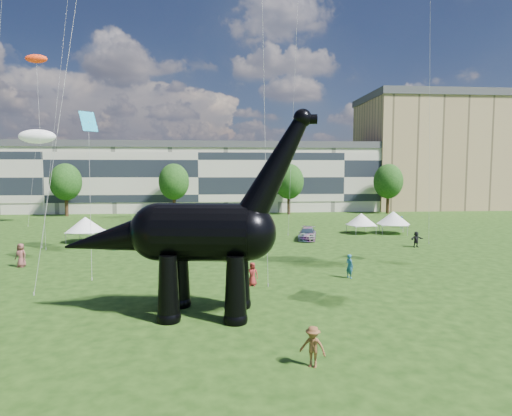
{
  "coord_description": "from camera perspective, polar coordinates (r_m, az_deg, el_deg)",
  "views": [
    {
      "loc": [
        -4.12,
        -21.43,
        7.51
      ],
      "look_at": [
        -1.63,
        8.0,
        5.0
      ],
      "focal_mm": 30.0,
      "sensor_mm": 36.0,
      "label": 1
    }
  ],
  "objects": [
    {
      "name": "tree_far_right",
      "position": [
        80.31,
        17.23,
        3.77
      ],
      "size": [
        5.2,
        5.2,
        9.44
      ],
      "color": "#382314",
      "rests_on": "ground"
    },
    {
      "name": "car_silver",
      "position": [
        48.6,
        -17.93,
        -3.37
      ],
      "size": [
        3.2,
        4.75,
        1.5
      ],
      "primitive_type": "imported",
      "rotation": [
        0.0,
        0.0,
        0.36
      ],
      "color": "#B9BABE",
      "rests_on": "ground"
    },
    {
      "name": "visitors",
      "position": [
        36.37,
        -1.18,
        -5.71
      ],
      "size": [
        40.76,
        39.97,
        1.89
      ],
      "color": "maroon",
      "rests_on": "ground"
    },
    {
      "name": "gazebo_near",
      "position": [
        54.54,
        17.84,
        -1.27
      ],
      "size": [
        4.7,
        4.7,
        2.71
      ],
      "rotation": [
        0.0,
        0.0,
        -0.24
      ],
      "color": "white",
      "rests_on": "ground"
    },
    {
      "name": "gazebo_left",
      "position": [
        49.15,
        -21.79,
        -2.03
      ],
      "size": [
        4.56,
        4.56,
        2.73
      ],
      "rotation": [
        0.0,
        0.0,
        -0.19
      ],
      "color": "white",
      "rests_on": "ground"
    },
    {
      "name": "tree_mid_right",
      "position": [
        75.42,
        4.42,
        3.92
      ],
      "size": [
        5.2,
        5.2,
        9.44
      ],
      "color": "#382314",
      "rests_on": "ground"
    },
    {
      "name": "dinosaur_sculpture",
      "position": [
        22.57,
        -8.24,
        -3.66
      ],
      "size": [
        13.62,
        4.37,
        11.09
      ],
      "rotation": [
        0.0,
        0.0,
        -0.14
      ],
      "color": "black",
      "rests_on": "ground"
    },
    {
      "name": "ground",
      "position": [
        23.08,
        5.89,
        -14.16
      ],
      "size": [
        220.0,
        220.0,
        0.0
      ],
      "primitive_type": "plane",
      "color": "#16330C",
      "rests_on": "ground"
    },
    {
      "name": "car_grey",
      "position": [
        41.88,
        -4.23,
        -4.43
      ],
      "size": [
        4.86,
        2.5,
        1.53
      ],
      "primitive_type": "imported",
      "rotation": [
        0.0,
        0.0,
        1.77
      ],
      "color": "gray",
      "rests_on": "ground"
    },
    {
      "name": "terrace_row",
      "position": [
        83.54,
        -7.51,
        3.78
      ],
      "size": [
        78.0,
        11.0,
        12.0
      ],
      "primitive_type": "cube",
      "color": "beige",
      "rests_on": "ground"
    },
    {
      "name": "car_dark",
      "position": [
        47.63,
        6.87,
        -3.44
      ],
      "size": [
        2.91,
        4.88,
        1.32
      ],
      "primitive_type": "imported",
      "rotation": [
        0.0,
        0.0,
        -0.25
      ],
      "color": "#595960",
      "rests_on": "ground"
    },
    {
      "name": "car_white",
      "position": [
        51.25,
        -2.92,
        -2.69
      ],
      "size": [
        6.19,
        4.27,
        1.57
      ],
      "primitive_type": "imported",
      "rotation": [
        0.0,
        0.0,
        1.9
      ],
      "color": "silver",
      "rests_on": "ground"
    },
    {
      "name": "tree_mid_left",
      "position": [
        74.86,
        -10.9,
        3.84
      ],
      "size": [
        5.2,
        5.2,
        9.44
      ],
      "color": "#382314",
      "rests_on": "ground"
    },
    {
      "name": "gazebo_far",
      "position": [
        53.56,
        13.86,
        -1.47
      ],
      "size": [
        4.01,
        4.01,
        2.48
      ],
      "rotation": [
        0.0,
        0.0,
        0.14
      ],
      "color": "white",
      "rests_on": "ground"
    },
    {
      "name": "tree_far_left",
      "position": [
        78.82,
        -24.05,
        3.55
      ],
      "size": [
        5.2,
        5.2,
        9.44
      ],
      "color": "#382314",
      "rests_on": "ground"
    },
    {
      "name": "apartment_block",
      "position": [
        97.1,
        22.35,
        6.56
      ],
      "size": [
        28.0,
        18.0,
        22.0
      ],
      "primitive_type": "cube",
      "color": "tan",
      "rests_on": "ground"
    }
  ]
}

